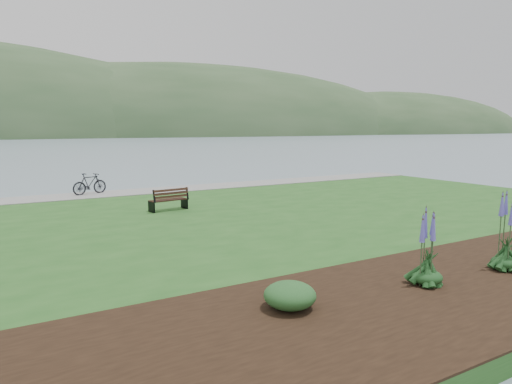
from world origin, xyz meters
The scene contains 10 objects.
ground centered at (0.00, 0.00, 0.00)m, with size 600.00×600.00×0.00m, color slate.
lawn centered at (0.00, -2.00, 0.20)m, with size 34.00×20.00×0.40m, color #22511C.
shoreline_path centered at (0.00, 6.90, 0.42)m, with size 34.00×2.20×0.03m, color gray.
garden_bed centered at (3.00, -9.80, 0.42)m, with size 24.00×4.40×0.04m, color black.
far_hillside centered at (20.00, 170.00, 0.00)m, with size 580.00×80.00×38.00m, color #304E2C, non-canonical shape.
park_bench centered at (-0.87, 1.22, 0.85)m, with size 1.51×0.78×0.90m.
bicycle_b centered at (-2.72, 7.20, 0.92)m, with size 1.72×0.50×1.03m, color black.
echium_0 centered at (3.07, -9.74, 1.30)m, with size 0.62×0.62×2.02m.
echium_4 centered at (0.73, -9.52, 1.15)m, with size 0.62×0.62×1.79m.
shrub_0 centered at (-2.36, -9.14, 0.67)m, with size 0.93×0.93×0.46m, color #1E4C21.
Camera 1 is at (-6.72, -15.44, 3.59)m, focal length 32.00 mm.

